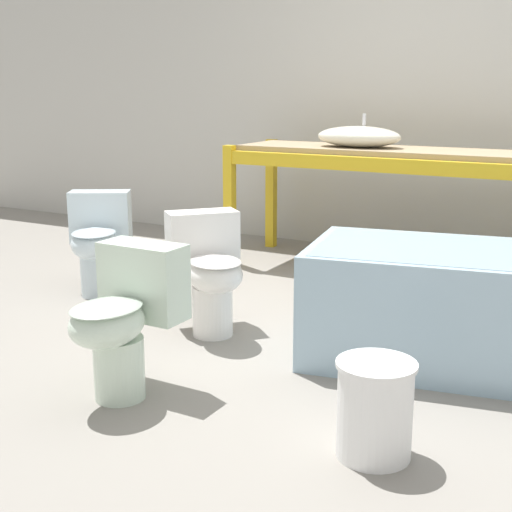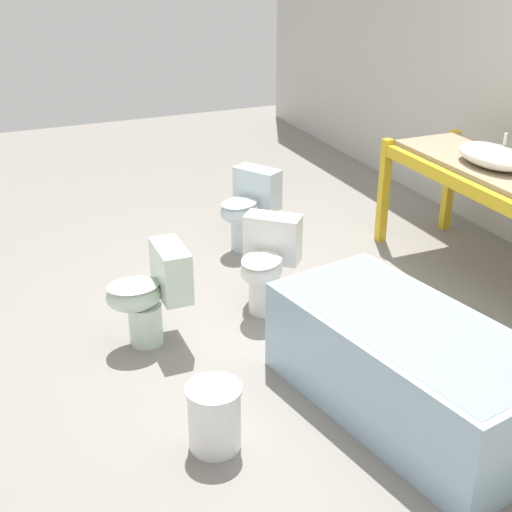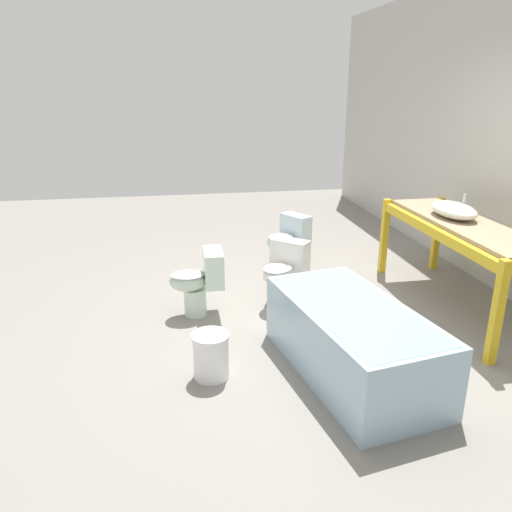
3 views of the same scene
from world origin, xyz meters
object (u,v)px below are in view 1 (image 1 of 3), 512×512
(toilet_near, at_px, (125,315))
(bucket_white, at_px, (375,407))
(sink_basin, at_px, (359,137))
(toilet_extra, at_px, (98,239))
(bathtub_main, at_px, (479,300))
(toilet_far, at_px, (209,268))

(toilet_near, bearing_deg, bucket_white, 1.22)
(sink_basin, relative_size, bucket_white, 1.68)
(toilet_near, height_order, toilet_extra, same)
(toilet_extra, bearing_deg, sink_basin, 18.36)
(bathtub_main, bearing_deg, toilet_extra, 168.38)
(bathtub_main, relative_size, toilet_far, 2.66)
(toilet_far, distance_m, bucket_white, 1.45)
(bathtub_main, bearing_deg, toilet_far, 179.21)
(sink_basin, xyz_separation_m, bathtub_main, (1.14, -1.40, -0.62))
(sink_basin, height_order, toilet_extra, sink_basin)
(sink_basin, height_order, bathtub_main, sink_basin)
(bathtub_main, distance_m, toilet_extra, 2.31)
(toilet_near, xyz_separation_m, toilet_far, (-0.11, 0.82, 0.00))
(toilet_far, xyz_separation_m, bucket_white, (1.19, -0.82, -0.16))
(toilet_near, relative_size, toilet_far, 1.00)
(bathtub_main, distance_m, toilet_near, 1.60)
(toilet_extra, bearing_deg, toilet_far, -46.02)
(toilet_extra, bearing_deg, bucket_white, -56.96)
(bathtub_main, bearing_deg, bucket_white, -107.16)
(sink_basin, bearing_deg, bathtub_main, -50.99)
(sink_basin, distance_m, toilet_far, 1.73)
(toilet_near, relative_size, bucket_white, 1.79)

